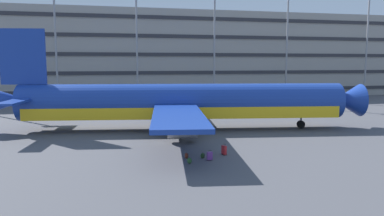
# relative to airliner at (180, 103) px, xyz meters

# --- Properties ---
(ground_plane) EXTENTS (600.00, 600.00, 0.00)m
(ground_plane) POSITION_rel_airliner_xyz_m (6.27, -0.91, -3.01)
(ground_plane) COLOR #4C4C51
(terminal_structure) EXTENTS (132.87, 19.80, 18.45)m
(terminal_structure) POSITION_rel_airliner_xyz_m (6.27, 44.60, 6.21)
(terminal_structure) COLOR gray
(terminal_structure) RESTS_ON ground_plane
(airliner) EXTENTS (42.12, 34.17, 11.11)m
(airliner) POSITION_rel_airliner_xyz_m (0.00, 0.00, 0.00)
(airliner) COLOR navy
(airliner) RESTS_ON ground_plane
(light_mast_left) EXTENTS (1.80, 0.50, 19.92)m
(light_mast_left) POSITION_rel_airliner_xyz_m (-16.72, 29.57, 8.61)
(light_mast_left) COLOR gray
(light_mast_left) RESTS_ON ground_plane
(light_mast_center_left) EXTENTS (1.80, 0.50, 20.02)m
(light_mast_center_left) POSITION_rel_airliner_xyz_m (-2.47, 29.57, 8.66)
(light_mast_center_left) COLOR gray
(light_mast_center_left) RESTS_ON ground_plane
(light_mast_center_right) EXTENTS (1.80, 0.50, 26.60)m
(light_mast_center_right) POSITION_rel_airliner_xyz_m (12.50, 29.57, 12.04)
(light_mast_center_right) COLOR gray
(light_mast_center_right) RESTS_ON ground_plane
(light_mast_right) EXTENTS (1.80, 0.50, 23.24)m
(light_mast_right) POSITION_rel_airliner_xyz_m (27.85, 29.57, 10.32)
(light_mast_right) COLOR gray
(light_mast_right) RESTS_ON ground_plane
(light_mast_far_right) EXTENTS (1.80, 0.50, 24.39)m
(light_mast_far_right) POSITION_rel_airliner_xyz_m (46.49, 29.57, 10.91)
(light_mast_far_right) COLOR gray
(light_mast_far_right) RESTS_ON ground_plane
(suitcase_laid_flat) EXTENTS (0.44, 0.26, 0.79)m
(suitcase_laid_flat) POSITION_rel_airliner_xyz_m (-0.29, -13.45, -2.65)
(suitcase_laid_flat) COLOR #72388C
(suitcase_laid_flat) RESTS_ON ground_plane
(suitcase_scuffed) EXTENTS (0.34, 0.51, 0.90)m
(suitcase_scuffed) POSITION_rel_airliner_xyz_m (1.32, -12.07, -2.60)
(suitcase_scuffed) COLOR #B21E23
(suitcase_scuffed) RESTS_ON ground_plane
(backpack_teal) EXTENTS (0.33, 0.37, 0.50)m
(backpack_teal) POSITION_rel_airliner_xyz_m (-1.92, -12.49, -2.80)
(backpack_teal) COLOR #592619
(backpack_teal) RESTS_ON ground_plane
(backpack_silver) EXTENTS (0.42, 0.36, 0.50)m
(backpack_silver) POSITION_rel_airliner_xyz_m (-2.01, -14.02, -2.79)
(backpack_silver) COLOR #264C26
(backpack_silver) RESTS_ON ground_plane
(backpack_red) EXTENTS (0.39, 0.31, 0.47)m
(backpack_red) POSITION_rel_airliner_xyz_m (-0.66, -12.72, -2.81)
(backpack_red) COLOR #264C26
(backpack_red) RESTS_ON ground_plane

